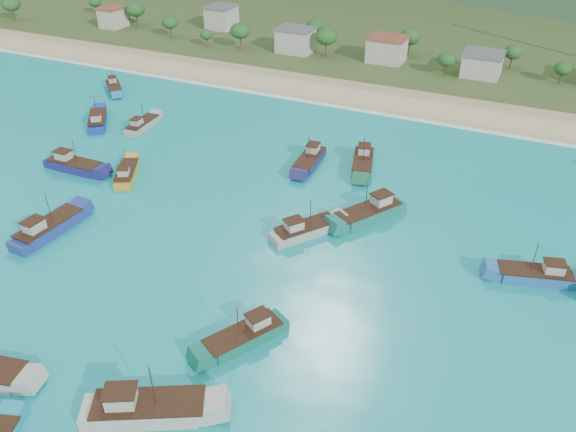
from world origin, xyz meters
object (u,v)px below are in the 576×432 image
at_px(boat_14, 363,163).
at_px(boat_27, 370,213).
at_px(boat_2, 127,174).
at_px(boat_10, 49,229).
at_px(boat_6, 142,125).
at_px(boat_4, 536,276).
at_px(boat_19, 245,337).
at_px(boat_18, 309,161).
at_px(boat_5, 114,88).
at_px(boat_15, 98,121).
at_px(boat_17, 305,230).
at_px(boat_8, 147,409).
at_px(boat_1, 74,166).

distance_m(boat_14, boat_27, 17.35).
xyz_separation_m(boat_2, boat_10, (0.72, -19.23, 0.23)).
xyz_separation_m(boat_6, boat_10, (11.50, -37.97, 0.25)).
relative_size(boat_4, boat_19, 1.04).
bearing_deg(boat_18, boat_5, -19.38).
bearing_deg(boat_27, boat_14, -36.58).
distance_m(boat_5, boat_27, 79.70).
bearing_deg(boat_15, boat_17, -56.37).
relative_size(boat_2, boat_18, 0.90).
height_order(boat_14, boat_15, boat_14).
distance_m(boat_6, boat_15, 10.11).
distance_m(boat_2, boat_4, 68.28).
distance_m(boat_17, boat_27, 11.19).
xyz_separation_m(boat_8, boat_10, (-33.59, 20.65, -0.07)).
distance_m(boat_10, boat_17, 38.69).
bearing_deg(boat_15, boat_1, -97.83).
height_order(boat_5, boat_27, boat_27).
height_order(boat_6, boat_17, boat_17).
bearing_deg(boat_10, boat_14, 51.77).
xyz_separation_m(boat_2, boat_17, (35.94, -3.21, 0.11)).
xyz_separation_m(boat_2, boat_4, (68.28, -0.14, 0.09)).
xyz_separation_m(boat_18, boat_27, (15.75, -12.95, 0.15)).
distance_m(boat_8, boat_27, 46.01).
distance_m(boat_10, boat_27, 49.10).
distance_m(boat_1, boat_15, 20.81).
relative_size(boat_19, boat_27, 0.87).
bearing_deg(boat_8, boat_15, -163.37).
distance_m(boat_1, boat_17, 46.36).
distance_m(boat_1, boat_6, 20.47).
height_order(boat_6, boat_15, boat_15).
bearing_deg(boat_6, boat_18, -5.20).
bearing_deg(boat_1, boat_8, 48.39).
distance_m(boat_6, boat_17, 51.62).
height_order(boat_1, boat_2, boat_1).
height_order(boat_8, boat_27, boat_8).
bearing_deg(boat_15, boat_4, -47.79).
relative_size(boat_14, boat_18, 1.07).
xyz_separation_m(boat_14, boat_17, (-0.87, -24.55, -0.05)).
xyz_separation_m(boat_2, boat_14, (36.81, 21.35, 0.17)).
bearing_deg(boat_19, boat_10, 18.66).
xyz_separation_m(boat_2, boat_27, (43.28, 5.24, 0.26)).
height_order(boat_2, boat_5, same).
bearing_deg(boat_15, boat_6, -23.91).
relative_size(boat_2, boat_17, 0.94).
height_order(boat_8, boat_17, boat_8).
bearing_deg(boat_14, boat_6, -11.51).
xyz_separation_m(boat_4, boat_15, (-88.91, 16.54, 0.04)).
bearing_deg(boat_17, boat_8, -56.90).
bearing_deg(boat_19, boat_4, -108.98).
distance_m(boat_1, boat_10, 20.74).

